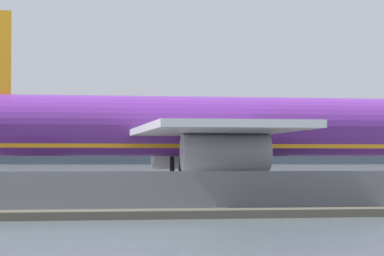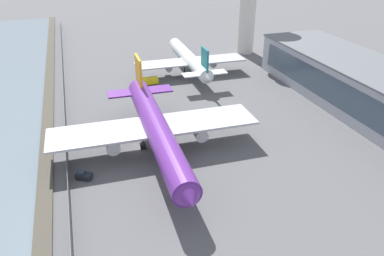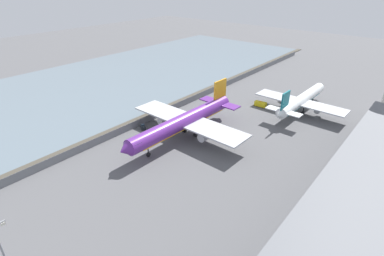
{
  "view_description": "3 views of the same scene",
  "coord_description": "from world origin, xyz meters",
  "views": [
    {
      "loc": [
        -12.27,
        -74.54,
        3.44
      ],
      "look_at": [
        1.83,
        2.7,
        6.27
      ],
      "focal_mm": 85.0,
      "sensor_mm": 36.0,
      "label": 1
    },
    {
      "loc": [
        74.38,
        -11.32,
        44.31
      ],
      "look_at": [
        2.25,
        11.94,
        4.34
      ],
      "focal_mm": 35.0,
      "sensor_mm": 36.0,
      "label": 2
    },
    {
      "loc": [
        74.32,
        65.81,
        52.12
      ],
      "look_at": [
        -0.29,
        3.62,
        2.22
      ],
      "focal_mm": 28.0,
      "sensor_mm": 36.0,
      "label": 3
    }
  ],
  "objects": [
    {
      "name": "cargo_jet_purple",
      "position": [
        3.19,
        3.36,
        6.21
      ],
      "size": [
        54.5,
        46.38,
        16.27
      ],
      "color": "#602889",
      "rests_on": "ground"
    },
    {
      "name": "baggage_tug",
      "position": [
        8.75,
        -13.04,
        0.81
      ],
      "size": [
        2.98,
        3.57,
        1.8
      ],
      "color": "#1E2328",
      "rests_on": "ground"
    },
    {
      "name": "ground_plane",
      "position": [
        0.0,
        0.0,
        0.0
      ],
      "size": [
        500.0,
        500.0,
        0.0
      ],
      "primitive_type": "plane",
      "color": "#565659"
    },
    {
      "name": "terminal_building",
      "position": [
        10.57,
        63.7,
        6.23
      ],
      "size": [
        106.07,
        22.12,
        12.43
      ],
      "color": "#9EA3AD",
      "rests_on": "ground"
    },
    {
      "name": "perimeter_fence",
      "position": [
        0.0,
        -16.0,
        1.38
      ],
      "size": [
        280.0,
        0.1,
        2.76
      ],
      "color": "slate",
      "rests_on": "ground"
    },
    {
      "name": "shoreline_seawall",
      "position": [
        0.0,
        -20.5,
        0.25
      ],
      "size": [
        320.0,
        3.0,
        0.5
      ],
      "color": "#474238",
      "rests_on": "ground"
    }
  ]
}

